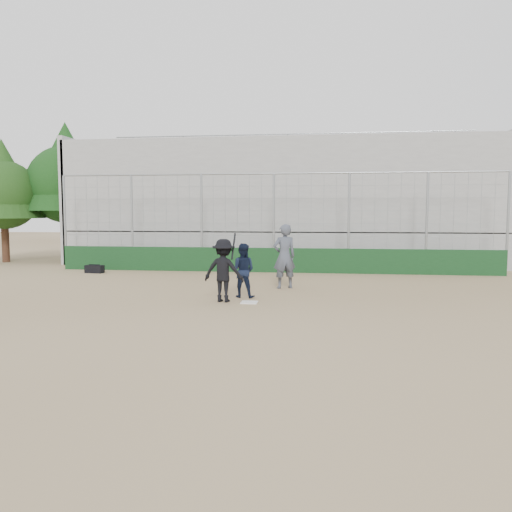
# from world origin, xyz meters

# --- Properties ---
(ground) EXTENTS (90.00, 90.00, 0.00)m
(ground) POSITION_xyz_m (0.00, 0.00, 0.00)
(ground) COLOR brown
(ground) RESTS_ON ground
(home_plate) EXTENTS (0.44, 0.44, 0.02)m
(home_plate) POSITION_xyz_m (0.00, 0.00, 0.01)
(home_plate) COLOR white
(home_plate) RESTS_ON ground
(backstop) EXTENTS (18.10, 0.25, 4.04)m
(backstop) POSITION_xyz_m (0.00, 7.00, 0.96)
(backstop) COLOR #103316
(backstop) RESTS_ON ground
(bleachers) EXTENTS (20.25, 6.70, 6.98)m
(bleachers) POSITION_xyz_m (0.00, 11.95, 2.92)
(bleachers) COLOR gray
(bleachers) RESTS_ON ground
(tree_left) EXTENTS (4.48, 4.48, 7.00)m
(tree_left) POSITION_xyz_m (-11.00, 11.00, 4.39)
(tree_left) COLOR #3B2A15
(tree_left) RESTS_ON ground
(tree_right) EXTENTS (3.84, 3.84, 6.00)m
(tree_right) POSITION_xyz_m (-13.50, 9.50, 3.76)
(tree_right) COLOR #341E13
(tree_right) RESTS_ON ground
(batter_at_plate) EXTENTS (1.18, 0.82, 1.88)m
(batter_at_plate) POSITION_xyz_m (-0.72, 0.09, 0.86)
(batter_at_plate) COLOR black
(batter_at_plate) RESTS_ON ground
(catcher_crouched) EXTENTS (0.86, 0.73, 1.07)m
(catcher_crouched) POSITION_xyz_m (-0.31, 0.81, 0.53)
(catcher_crouched) COLOR black
(catcher_crouched) RESTS_ON ground
(umpire) EXTENTS (0.89, 0.76, 1.86)m
(umpire) POSITION_xyz_m (0.75, 2.71, 0.93)
(umpire) COLOR #464B59
(umpire) RESTS_ON ground
(equipment_bag) EXTENTS (0.77, 0.40, 0.35)m
(equipment_bag) POSITION_xyz_m (-7.16, 5.80, 0.16)
(equipment_bag) COLOR black
(equipment_bag) RESTS_ON ground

